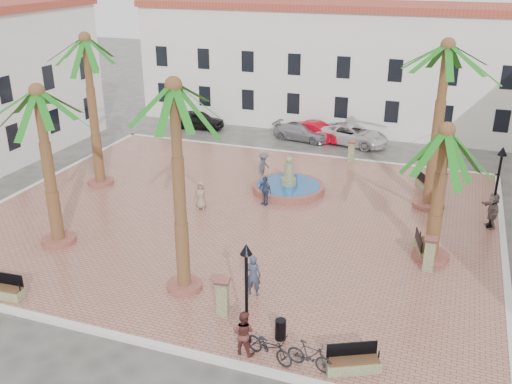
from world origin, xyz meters
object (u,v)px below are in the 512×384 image
(fountain, at_px, (289,186))
(cyclist_a, at_px, (253,275))
(pedestrian_fountain_b, at_px, (265,190))
(pedestrian_east, at_px, (492,210))
(lamppost_e, at_px, (499,174))
(car_red, at_px, (317,131))
(bollard_se, at_px, (223,296))
(cyclist_b, at_px, (243,333))
(bicycle_a, at_px, (269,346))
(pedestrian_fountain_a, at_px, (201,195))
(bench_ne, at_px, (426,185))
(palm_s, at_px, (175,109))
(car_white, at_px, (352,135))
(litter_bin, at_px, (281,329))
(car_silver, at_px, (301,132))
(bicycle_b, at_px, (310,356))
(bollard_n, at_px, (352,151))
(palm_e, at_px, (444,149))
(bollard_e, at_px, (429,254))
(palm_sw, at_px, (40,110))
(car_black, at_px, (198,120))
(bench_s, at_px, (2,290))
(lamppost_s, at_px, (246,277))
(bench_e, at_px, (422,248))
(palm_nw, at_px, (86,54))
(pedestrian_north, at_px, (264,166))

(fountain, xyz_separation_m, cyclist_a, (1.83, -10.96, 0.59))
(pedestrian_fountain_b, xyz_separation_m, pedestrian_east, (11.53, 1.16, 0.09))
(lamppost_e, xyz_separation_m, car_red, (-11.90, 11.94, -2.35))
(bollard_se, height_order, cyclist_b, cyclist_b)
(bicycle_a, distance_m, pedestrian_fountain_a, 12.90)
(pedestrian_fountain_a, bearing_deg, bench_ne, 15.98)
(palm_s, bearing_deg, car_white, 83.22)
(bench_ne, height_order, pedestrian_east, pedestrian_east)
(lamppost_e, height_order, bicycle_a, lamppost_e)
(bollard_se, distance_m, litter_bin, 2.62)
(car_silver, bearing_deg, pedestrian_east, -122.56)
(cyclist_a, xyz_separation_m, bicycle_b, (3.27, -3.52, -0.38))
(bicycle_a, bearing_deg, bollard_se, 72.38)
(bollard_n, xyz_separation_m, car_red, (-3.43, 4.44, -0.21))
(palm_e, height_order, car_white, palm_e)
(litter_bin, height_order, car_red, car_red)
(bollard_e, xyz_separation_m, car_red, (-9.28, 17.32, -0.28))
(palm_sw, relative_size, bicycle_a, 3.99)
(pedestrian_east, xyz_separation_m, car_white, (-9.25, 11.67, -0.34))
(bollard_se, distance_m, bicycle_b, 4.31)
(cyclist_a, distance_m, pedestrian_fountain_a, 8.95)
(palm_s, height_order, cyclist_b, palm_s)
(cyclist_b, relative_size, pedestrian_east, 0.90)
(car_red, bearing_deg, pedestrian_fountain_a, -174.59)
(bicycle_b, bearing_deg, cyclist_a, 52.98)
(litter_bin, bearing_deg, pedestrian_east, 59.64)
(lamppost_e, distance_m, car_silver, 17.55)
(bollard_se, xyz_separation_m, car_black, (-11.92, 23.21, -0.22))
(bollard_e, distance_m, pedestrian_fountain_a, 12.26)
(fountain, relative_size, lamppost_e, 0.98)
(palm_s, distance_m, bench_s, 10.19)
(bollard_se, bearing_deg, lamppost_e, 49.83)
(lamppost_s, bearing_deg, pedestrian_east, 57.20)
(fountain, height_order, bollard_se, fountain)
(lamppost_s, bearing_deg, palm_sw, 159.92)
(lamppost_s, height_order, car_red, lamppost_s)
(palm_e, xyz_separation_m, cyclist_b, (-5.53, -9.06, -4.31))
(cyclist_a, height_order, pedestrian_east, pedestrian_east)
(palm_s, bearing_deg, pedestrian_east, 41.06)
(litter_bin, bearing_deg, bicycle_a, -91.33)
(fountain, distance_m, pedestrian_fountain_a, 5.44)
(bollard_n, bearing_deg, bench_e, -64.31)
(bicycle_b, xyz_separation_m, pedestrian_fountain_a, (-8.82, 10.55, 0.28))
(car_black, bearing_deg, cyclist_a, -151.79)
(pedestrian_fountain_b, bearing_deg, palm_nw, -147.15)
(pedestrian_north, bearing_deg, palm_sw, 161.16)
(lamppost_e, relative_size, bicycle_b, 2.58)
(lamppost_s, relative_size, pedestrian_east, 2.11)
(bench_s, distance_m, pedestrian_east, 22.74)
(cyclist_b, bearing_deg, cyclist_a, -72.85)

